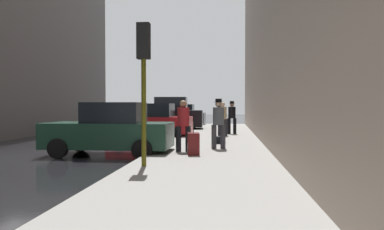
% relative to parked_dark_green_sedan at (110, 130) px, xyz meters
% --- Properties ---
extents(ground_plane, '(120.00, 120.00, 0.00)m').
position_rel_parked_dark_green_sedan_xyz_m(ground_plane, '(-2.65, -0.67, -0.85)').
color(ground_plane, black).
extents(sidewalk, '(4.00, 40.00, 0.15)m').
position_rel_parked_dark_green_sedan_xyz_m(sidewalk, '(3.35, -0.67, -0.77)').
color(sidewalk, gray).
rests_on(sidewalk, ground_plane).
extents(parked_dark_green_sedan, '(4.21, 2.08, 1.79)m').
position_rel_parked_dark_green_sedan_xyz_m(parked_dark_green_sedan, '(0.00, 0.00, 0.00)').
color(parked_dark_green_sedan, '#193828').
rests_on(parked_dark_green_sedan, ground_plane).
extents(parked_red_hatchback, '(4.26, 2.18, 1.79)m').
position_rel_parked_dark_green_sedan_xyz_m(parked_red_hatchback, '(-0.00, 6.74, 0.00)').
color(parked_red_hatchback, '#B2191E').
rests_on(parked_red_hatchback, ground_plane).
extents(parked_black_suv, '(4.67, 2.20, 2.25)m').
position_rel_parked_dark_green_sedan_xyz_m(parked_black_suv, '(-0.00, 12.56, 0.18)').
color(parked_black_suv, black).
rests_on(parked_black_suv, ground_plane).
extents(parked_gray_coupe, '(4.23, 2.12, 1.79)m').
position_rel_parked_dark_green_sedan_xyz_m(parked_gray_coupe, '(-0.00, 18.46, 0.00)').
color(parked_gray_coupe, slate).
rests_on(parked_gray_coupe, ground_plane).
extents(fire_hydrant, '(0.42, 0.22, 0.70)m').
position_rel_parked_dark_green_sedan_xyz_m(fire_hydrant, '(1.80, 6.76, -0.35)').
color(fire_hydrant, red).
rests_on(fire_hydrant, sidewalk).
extents(traffic_light, '(0.32, 0.32, 3.60)m').
position_rel_parked_dark_green_sedan_xyz_m(traffic_light, '(1.85, -3.03, 1.91)').
color(traffic_light, '#514C0F').
rests_on(traffic_light, sidewalk).
extents(pedestrian_in_red_jacket, '(0.51, 0.43, 1.71)m').
position_rel_parked_dark_green_sedan_xyz_m(pedestrian_in_red_jacket, '(2.48, 0.07, 0.26)').
color(pedestrian_in_red_jacket, black).
rests_on(pedestrian_in_red_jacket, sidewalk).
extents(pedestrian_with_fedora, '(0.53, 0.49, 1.78)m').
position_rel_parked_dark_green_sedan_xyz_m(pedestrian_with_fedora, '(4.17, 8.05, 0.29)').
color(pedestrian_with_fedora, black).
rests_on(pedestrian_with_fedora, sidewalk).
extents(pedestrian_with_beanie, '(0.50, 0.41, 1.78)m').
position_rel_parked_dark_green_sedan_xyz_m(pedestrian_with_beanie, '(3.63, 0.99, 0.29)').
color(pedestrian_with_beanie, '#333338').
rests_on(pedestrian_with_beanie, sidewalk).
extents(pedestrian_in_tan_coat, '(0.53, 0.49, 1.71)m').
position_rel_parked_dark_green_sedan_xyz_m(pedestrian_in_tan_coat, '(3.69, 6.69, 0.26)').
color(pedestrian_in_tan_coat, black).
rests_on(pedestrian_in_tan_coat, sidewalk).
extents(rolling_suitcase, '(0.44, 0.61, 1.04)m').
position_rel_parked_dark_green_sedan_xyz_m(rolling_suitcase, '(2.89, -0.69, -0.36)').
color(rolling_suitcase, '#591414').
rests_on(rolling_suitcase, sidewalk).
extents(duffel_bag, '(0.32, 0.44, 0.28)m').
position_rel_parked_dark_green_sedan_xyz_m(duffel_bag, '(3.65, 2.82, -0.56)').
color(duffel_bag, black).
rests_on(duffel_bag, sidewalk).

